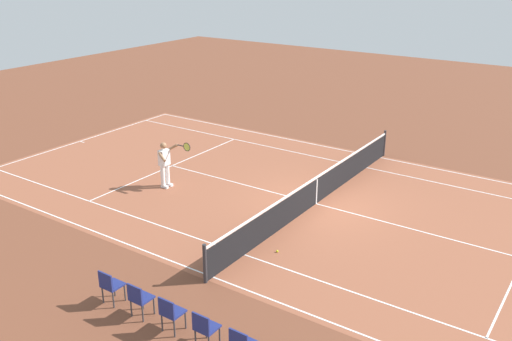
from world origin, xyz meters
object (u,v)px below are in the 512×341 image
object	(u,v)px
spectator_chair_3	(170,312)
spectator_chair_4	(139,298)
tennis_net	(316,190)
spectator_chair_5	(110,284)
tennis_ball	(277,251)
tennis_player_near	(165,162)
spectator_chair_2	(205,327)

from	to	relation	value
spectator_chair_3	spectator_chair_4	world-z (taller)	same
tennis_net	spectator_chair_5	size ratio (longest dim) A/B	13.30
spectator_chair_3	spectator_chair_5	size ratio (longest dim) A/B	1.00
tennis_ball	spectator_chair_4	size ratio (longest dim) A/B	0.08
spectator_chair_5	tennis_ball	bearing A→B (deg)	-114.40
tennis_player_near	spectator_chair_4	size ratio (longest dim) A/B	1.93
tennis_player_near	spectator_chair_3	world-z (taller)	tennis_player_near
spectator_chair_4	spectator_chair_5	xyz separation A→B (m)	(0.95, 0.00, 0.00)
tennis_player_near	tennis_ball	bearing A→B (deg)	162.81
spectator_chair_2	spectator_chair_5	distance (m)	2.85
tennis_net	tennis_player_near	world-z (taller)	tennis_player_near
spectator_chair_2	tennis_player_near	bearing A→B (deg)	-42.14
tennis_player_near	spectator_chair_4	bearing A→B (deg)	128.39
spectator_chair_5	tennis_player_near	bearing A→B (deg)	-57.54
tennis_ball	spectator_chair_5	distance (m)	4.72
tennis_ball	spectator_chair_3	size ratio (longest dim) A/B	0.08
tennis_ball	tennis_player_near	bearing A→B (deg)	-17.19
tennis_ball	spectator_chair_5	xyz separation A→B (m)	(1.94, 4.27, 0.49)
spectator_chair_3	spectator_chair_5	bearing A→B (deg)	0.00
tennis_player_near	spectator_chair_2	distance (m)	9.05
spectator_chair_3	tennis_player_near	bearing A→B (deg)	-46.51
tennis_player_near	tennis_ball	distance (m)	6.13
spectator_chair_4	spectator_chair_5	distance (m)	0.95
spectator_chair_3	spectator_chair_5	xyz separation A→B (m)	(1.90, 0.00, 0.00)
tennis_net	spectator_chair_3	bearing A→B (deg)	94.69
spectator_chair_3	tennis_ball	bearing A→B (deg)	-90.56
spectator_chair_2	spectator_chair_4	world-z (taller)	same
tennis_net	spectator_chair_5	xyz separation A→B (m)	(1.26, 7.76, 0.03)
spectator_chair_4	spectator_chair_5	world-z (taller)	same
spectator_chair_3	spectator_chair_5	world-z (taller)	same
tennis_net	spectator_chair_2	world-z (taller)	tennis_net
tennis_player_near	tennis_ball	xyz separation A→B (m)	(-5.80, 1.79, -0.90)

